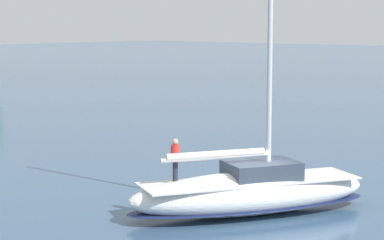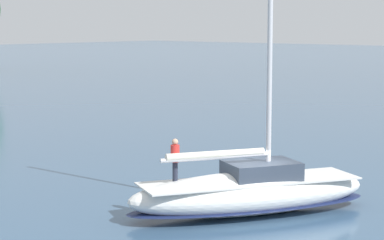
{
  "view_description": "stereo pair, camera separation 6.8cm",
  "coord_description": "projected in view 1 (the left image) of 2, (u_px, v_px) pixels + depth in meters",
  "views": [
    {
      "loc": [
        -23.02,
        -17.11,
        7.46
      ],
      "look_at": [
        0.0,
        3.0,
        3.46
      ],
      "focal_mm": 70.0,
      "sensor_mm": 36.0,
      "label": 1
    },
    {
      "loc": [
        -22.97,
        -17.16,
        7.46
      ],
      "look_at": [
        0.0,
        3.0,
        3.46
      ],
      "focal_mm": 70.0,
      "sensor_mm": 36.0,
      "label": 2
    }
  ],
  "objects": [
    {
      "name": "ground_plane",
      "position": [
        250.0,
        214.0,
        29.31
      ],
      "size": [
        400.0,
        400.0,
        0.0
      ],
      "primitive_type": "plane",
      "color": "#385675"
    },
    {
      "name": "sailboat_main",
      "position": [
        250.0,
        191.0,
        29.2
      ],
      "size": [
        10.12,
        7.2,
        13.72
      ],
      "color": "white",
      "rests_on": "ground"
    }
  ]
}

